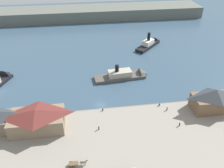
% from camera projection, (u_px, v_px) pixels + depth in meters
% --- Properties ---
extents(ground_plane, '(320.00, 320.00, 0.00)m').
position_uv_depth(ground_plane, '(101.00, 105.00, 88.52)').
color(ground_plane, '#385166').
extents(quay_promenade, '(110.00, 36.00, 1.20)m').
position_uv_depth(quay_promenade, '(107.00, 148.00, 70.09)').
color(quay_promenade, gray).
rests_on(quay_promenade, ground).
extents(seawall_edge, '(110.00, 0.80, 1.00)m').
position_uv_depth(seawall_edge, '(101.00, 110.00, 85.28)').
color(seawall_edge, slate).
rests_on(seawall_edge, ground).
extents(ferry_shed_central_terminal, '(17.96, 10.53, 7.73)m').
position_uv_depth(ferry_shed_central_terminal, '(37.00, 119.00, 74.49)').
color(ferry_shed_central_terminal, '#847056').
rests_on(ferry_shed_central_terminal, quay_promenade).
extents(ferry_shed_west_terminal, '(15.70, 8.19, 8.69)m').
position_uv_depth(ferry_shed_west_terminal, '(214.00, 99.00, 82.42)').
color(ferry_shed_west_terminal, brown).
rests_on(ferry_shed_west_terminal, quay_promenade).
extents(horse_cart, '(5.55, 1.49, 1.87)m').
position_uv_depth(horse_cart, '(77.00, 163.00, 63.69)').
color(horse_cart, brown).
rests_on(horse_cart, quay_promenade).
extents(pedestrian_at_waters_edge, '(0.39, 0.39, 1.56)m').
position_uv_depth(pedestrian_at_waters_edge, '(180.00, 124.00, 76.97)').
color(pedestrian_at_waters_edge, '#232328').
rests_on(pedestrian_at_waters_edge, quay_promenade).
extents(pedestrian_near_cart, '(0.40, 0.40, 1.61)m').
position_uv_depth(pedestrian_near_cart, '(99.00, 128.00, 75.49)').
color(pedestrian_near_cart, '#33384C').
rests_on(pedestrian_near_cart, quay_promenade).
extents(pedestrian_by_tram, '(0.39, 0.39, 1.58)m').
position_uv_depth(pedestrian_by_tram, '(167.00, 109.00, 83.74)').
color(pedestrian_by_tram, '#4C3D33').
rests_on(pedestrian_by_tram, quay_promenade).
extents(mooring_post_east, '(0.44, 0.44, 0.90)m').
position_uv_depth(mooring_post_east, '(159.00, 105.00, 86.14)').
color(mooring_post_east, black).
rests_on(mooring_post_east, quay_promenade).
extents(mooring_post_center_west, '(0.44, 0.44, 0.90)m').
position_uv_depth(mooring_post_center_west, '(103.00, 110.00, 83.69)').
color(mooring_post_center_west, black).
rests_on(mooring_post_center_west, quay_promenade).
extents(ferry_mid_harbor, '(18.91, 18.89, 10.28)m').
position_uv_depth(ferry_mid_harbor, '(150.00, 43.00, 134.04)').
color(ferry_mid_harbor, black).
rests_on(ferry_mid_harbor, ground).
extents(ferry_departing_north, '(26.05, 8.47, 9.17)m').
position_uv_depth(ferry_departing_north, '(127.00, 75.00, 104.91)').
color(ferry_departing_north, '#514C47').
rests_on(ferry_departing_north, ground).
extents(far_headland, '(180.00, 24.00, 8.00)m').
position_uv_depth(far_headland, '(87.00, 13.00, 176.78)').
color(far_headland, '#60665B').
rests_on(far_headland, ground).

